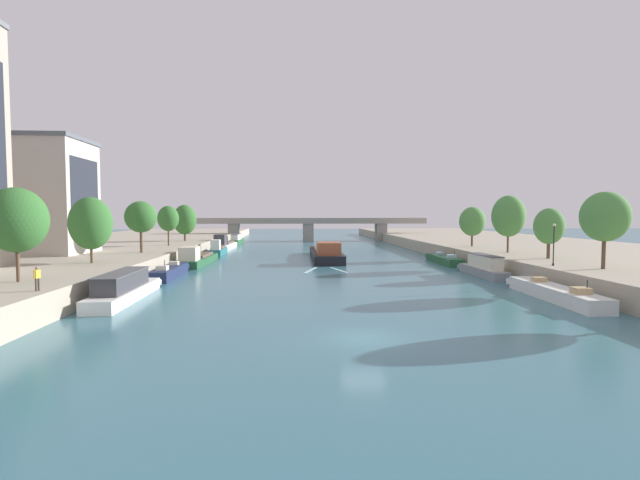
% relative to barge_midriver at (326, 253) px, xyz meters
% --- Properties ---
extents(ground_plane, '(400.00, 400.00, 0.00)m').
position_rel_barge_midriver_xyz_m(ground_plane, '(-1.15, -46.81, -0.97)').
color(ground_plane, '#386B7A').
extents(quay_left, '(36.00, 170.00, 2.08)m').
position_rel_barge_midriver_xyz_m(quay_left, '(-39.00, 8.19, 0.07)').
color(quay_left, '#A89E89').
rests_on(quay_left, ground).
extents(quay_right, '(36.00, 170.00, 2.08)m').
position_rel_barge_midriver_xyz_m(quay_right, '(36.71, 8.19, 0.07)').
color(quay_right, '#A89E89').
rests_on(quay_right, ground).
extents(barge_midriver, '(4.63, 22.58, 3.09)m').
position_rel_barge_midriver_xyz_m(barge_midriver, '(0.00, 0.00, 0.00)').
color(barge_midriver, black).
rests_on(barge_midriver, ground).
extents(wake_behind_barge, '(5.60, 5.89, 0.03)m').
position_rel_barge_midriver_xyz_m(wake_behind_barge, '(-1.17, -14.37, -0.95)').
color(wake_behind_barge, '#AAD6E0').
rests_on(wake_behind_barge, ground).
extents(moored_boat_left_near, '(2.65, 13.48, 2.43)m').
position_rel_barge_midriver_xyz_m(moored_boat_left_near, '(-19.16, -33.97, 0.05)').
color(moored_boat_left_near, silver).
rests_on(moored_boat_left_near, ground).
extents(moored_boat_left_second, '(2.19, 11.36, 2.26)m').
position_rel_barge_midriver_xyz_m(moored_boat_left_second, '(-19.24, -19.66, -0.35)').
color(moored_boat_left_second, '#1E284C').
rests_on(moored_boat_left_second, ground).
extents(moored_boat_left_far, '(3.37, 15.29, 2.82)m').
position_rel_barge_midriver_xyz_m(moored_boat_left_far, '(-18.90, -6.53, -0.13)').
color(moored_boat_left_far, '#235633').
rests_on(moored_boat_left_far, ground).
extents(moored_boat_left_gap_after, '(2.18, 10.43, 2.81)m').
position_rel_barge_midriver_xyz_m(moored_boat_left_gap_after, '(-18.45, 9.28, -0.11)').
color(moored_boat_left_gap_after, '#23666B').
rests_on(moored_boat_left_gap_after, ground).
extents(moored_boat_left_lone, '(3.36, 14.81, 3.19)m').
position_rel_barge_midriver_xyz_m(moored_boat_left_lone, '(-19.31, 22.21, -0.04)').
color(moored_boat_left_lone, silver).
rests_on(moored_boat_left_lone, ground).
extents(moored_boat_left_upstream, '(2.37, 11.02, 2.51)m').
position_rel_barge_midriver_xyz_m(moored_boat_left_upstream, '(-18.59, 37.11, 0.08)').
color(moored_boat_left_upstream, '#235633').
rests_on(moored_boat_left_upstream, ground).
extents(moored_boat_right_end, '(2.60, 13.59, 2.24)m').
position_rel_barge_midriver_xyz_m(moored_boat_right_end, '(16.65, -35.71, -0.37)').
color(moored_boat_right_end, silver).
rests_on(moored_boat_right_end, ground).
extents(moored_boat_right_far, '(1.90, 11.03, 2.53)m').
position_rel_barge_midriver_xyz_m(moored_boat_right_far, '(16.75, -21.13, 0.09)').
color(moored_boat_right_far, gray).
rests_on(moored_boat_right_far, ground).
extents(moored_boat_right_gap_after, '(2.29, 11.89, 2.16)m').
position_rel_barge_midriver_xyz_m(moored_boat_right_gap_after, '(16.85, -7.00, -0.41)').
color(moored_boat_right_gap_after, '#235633').
rests_on(moored_boat_right_gap_after, ground).
extents(tree_left_end_of_row, '(4.38, 4.38, 7.05)m').
position_rel_barge_midriver_xyz_m(tree_left_end_of_row, '(-25.70, -37.29, 5.74)').
color(tree_left_end_of_row, brown).
rests_on(tree_left_end_of_row, quay_left).
extents(tree_left_nearest, '(4.27, 4.27, 6.84)m').
position_rel_barge_midriver_xyz_m(tree_left_nearest, '(-26.09, -23.85, 5.24)').
color(tree_left_nearest, brown).
rests_on(tree_left_nearest, quay_left).
extents(tree_left_midway, '(4.08, 4.08, 6.78)m').
position_rel_barge_midriver_xyz_m(tree_left_midway, '(-25.17, -11.04, 5.82)').
color(tree_left_midway, brown).
rests_on(tree_left_midway, quay_left).
extents(tree_left_past_mid, '(3.37, 3.37, 6.42)m').
position_rel_barge_midriver_xyz_m(tree_left_past_mid, '(-25.34, 2.83, 5.48)').
color(tree_left_past_mid, brown).
rests_on(tree_left_past_mid, quay_left).
extents(tree_left_third, '(4.38, 4.38, 6.88)m').
position_rel_barge_midriver_xyz_m(tree_left_third, '(-25.90, 16.53, 5.14)').
color(tree_left_third, brown).
rests_on(tree_left_third, quay_left).
extents(tree_right_far, '(4.23, 4.23, 7.15)m').
position_rel_barge_midriver_xyz_m(tree_right_far, '(23.52, -31.95, 5.94)').
color(tree_right_far, brown).
rests_on(tree_right_far, quay_right).
extents(tree_right_distant, '(3.34, 3.34, 5.76)m').
position_rel_barge_midriver_xyz_m(tree_right_distant, '(24.01, -21.91, 4.80)').
color(tree_right_distant, brown).
rests_on(tree_right_distant, quay_right).
extents(tree_right_nearest, '(4.28, 4.28, 7.54)m').
position_rel_barge_midriver_xyz_m(tree_right_nearest, '(23.23, -13.58, 5.93)').
color(tree_right_nearest, brown).
rests_on(tree_right_nearest, quay_right).
extents(tree_right_by_lamp, '(4.01, 4.01, 6.23)m').
position_rel_barge_midriver_xyz_m(tree_right_by_lamp, '(23.10, -1.71, 5.05)').
color(tree_right_by_lamp, brown).
rests_on(tree_right_by_lamp, quay_right).
extents(lamppost_right_bank, '(0.28, 0.28, 4.16)m').
position_rel_barge_midriver_xyz_m(lamppost_right_bank, '(20.43, -29.03, 3.41)').
color(lamppost_right_bank, black).
rests_on(lamppost_right_bank, quay_right).
extents(building_left_tall, '(13.33, 9.97, 14.83)m').
position_rel_barge_midriver_xyz_m(building_left_tall, '(-38.43, -11.62, 8.55)').
color(building_left_tall, '#BCB2A8').
rests_on(building_left_tall, quay_left).
extents(bridge_far, '(63.71, 4.40, 6.17)m').
position_rel_barge_midriver_xyz_m(bridge_far, '(-1.15, 51.01, 2.99)').
color(bridge_far, gray).
rests_on(bridge_far, ground).
extents(person_on_quay, '(0.31, 0.50, 1.62)m').
position_rel_barge_midriver_xyz_m(person_on_quay, '(-21.99, -41.59, 2.04)').
color(person_on_quay, '#473D33').
rests_on(person_on_quay, quay_left).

